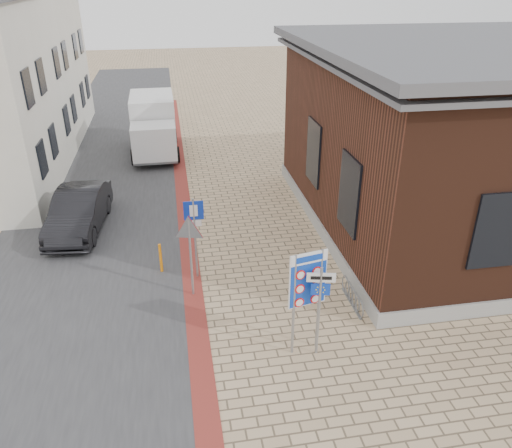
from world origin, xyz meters
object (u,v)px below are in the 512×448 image
object	(u,v)px
box_truck	(153,125)
bollard	(161,258)
border_sign	(308,282)
essen_sign	(320,298)
parking_sign	(194,224)
sedan	(79,211)

from	to	relation	value
box_truck	bollard	distance (m)	12.57
border_sign	essen_sign	size ratio (longest dim) A/B	1.12
box_truck	parking_sign	distance (m)	13.11
parking_sign	bollard	size ratio (longest dim) A/B	2.67
sedan	bollard	distance (m)	4.73
border_sign	bollard	world-z (taller)	border_sign
essen_sign	parking_sign	distance (m)	5.05
box_truck	border_sign	distance (m)	17.49
sedan	bollard	xyz separation A→B (m)	(3.03, -3.62, -0.26)
parking_sign	bollard	xyz separation A→B (m)	(-1.15, 0.50, -1.39)
box_truck	border_sign	xyz separation A→B (m)	(3.93, -17.03, 0.58)
border_sign	parking_sign	world-z (taller)	border_sign
sedan	border_sign	bearing A→B (deg)	-45.15
bollard	parking_sign	bearing A→B (deg)	-23.55
border_sign	essen_sign	distance (m)	0.50
sedan	border_sign	xyz separation A→B (m)	(6.71, -8.12, 1.33)
sedan	box_truck	size ratio (longest dim) A/B	0.83
sedan	box_truck	world-z (taller)	box_truck
box_truck	bollard	world-z (taller)	box_truck
essen_sign	parking_sign	world-z (taller)	parking_sign
box_truck	border_sign	bearing A→B (deg)	-77.80
sedan	box_truck	xyz separation A→B (m)	(2.77, 8.91, 0.75)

